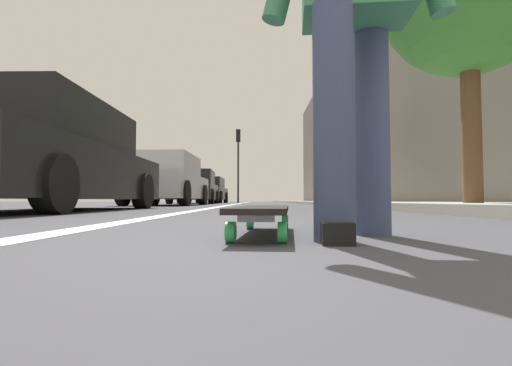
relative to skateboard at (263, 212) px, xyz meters
name	(u,v)px	position (x,y,z in m)	size (l,w,h in m)	color
ground_plane	(267,206)	(9.14, -0.24, -0.09)	(80.00, 80.00, 0.00)	#38383D
lane_stripe_white	(242,203)	(19.14, 0.87, -0.09)	(52.00, 0.16, 0.01)	silver
sidewalk_curb	(326,202)	(17.14, -3.35, -0.04)	(52.00, 3.20, 0.11)	#9E9B93
building_facade	(353,120)	(21.14, -5.78, 4.90)	(40.00, 1.20, 10.00)	#5B534A
skateboard	(263,212)	(0.00, 0.00, 0.00)	(0.85, 0.27, 0.11)	green
parked_car_near	(47,160)	(3.62, 2.92, 0.61)	(4.54, 2.02, 1.47)	black
parked_car_mid	(167,181)	(9.76, 2.73, 0.63)	(4.42, 1.99, 1.50)	#B7B7BC
parked_car_far	(194,188)	(15.40, 2.86, 0.62)	(4.07, 2.04, 1.48)	black
parked_car_end	(208,191)	(20.94, 2.96, 0.63)	(4.44, 2.09, 1.50)	black
traffic_light	(238,153)	(22.82, 1.27, 3.16)	(0.33, 0.28, 4.75)	#2D2D2D
street_tree_mid	(343,117)	(11.41, -2.95, 2.93)	(2.05, 2.05, 4.09)	brown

